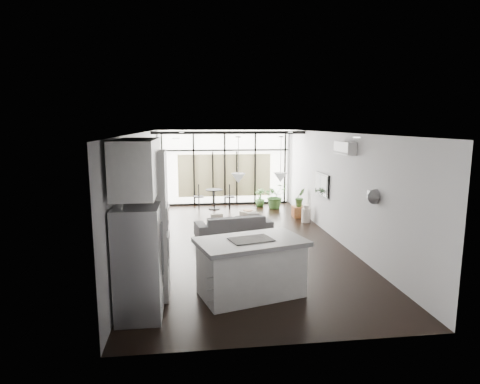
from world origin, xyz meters
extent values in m
cube|color=black|center=(0.00, 0.00, 0.00)|extent=(5.00, 10.00, 0.00)
cube|color=silver|center=(0.00, 0.00, 2.80)|extent=(5.00, 10.00, 0.00)
cube|color=silver|center=(-2.50, 0.00, 1.40)|extent=(0.02, 10.00, 2.80)
cube|color=silver|center=(2.50, 0.00, 1.40)|extent=(0.02, 10.00, 2.80)
cube|color=silver|center=(0.00, 5.00, 1.40)|extent=(5.00, 0.02, 2.80)
cube|color=silver|center=(0.00, -5.00, 1.40)|extent=(5.00, 0.02, 2.80)
cube|color=black|center=(0.00, 4.88, 1.40)|extent=(5.00, 0.20, 2.80)
cube|color=silver|center=(0.00, 4.00, 2.77)|extent=(4.70, 1.90, 0.06)
cube|color=beige|center=(0.00, 4.95, 1.10)|extent=(3.50, 0.02, 1.60)
cube|color=silver|center=(-0.25, -3.30, 0.51)|extent=(2.09, 1.57, 1.02)
cube|color=black|center=(-0.25, -3.30, 1.02)|extent=(0.84, 0.67, 0.01)
cube|color=#949499|center=(-2.11, -3.87, 0.89)|extent=(0.69, 0.86, 1.78)
cube|color=silver|center=(-2.03, -3.15, 1.29)|extent=(0.67, 0.70, 2.57)
cube|color=silver|center=(-2.12, -3.50, 2.35)|extent=(0.62, 1.75, 0.86)
cone|color=silver|center=(-0.40, -2.65, 2.02)|extent=(0.26, 0.26, 0.18)
cone|color=silver|center=(0.40, -2.65, 2.02)|extent=(0.26, 0.26, 0.18)
imported|color=#48484A|center=(-0.15, 0.49, 0.40)|extent=(2.12, 0.93, 0.80)
cube|color=brown|center=(0.21, 0.39, 0.20)|extent=(1.26, 0.42, 0.40)
cylinder|color=beige|center=(0.42, 1.78, 0.21)|extent=(0.63, 0.63, 0.42)
cube|color=brown|center=(2.25, 2.51, 0.17)|extent=(0.47, 0.47, 0.35)
imported|color=#39622B|center=(1.73, 3.95, 0.36)|extent=(1.09, 1.15, 0.71)
imported|color=#39622B|center=(1.24, 4.29, 0.19)|extent=(0.65, 0.76, 0.37)
imported|color=#39622B|center=(2.25, 2.51, 0.48)|extent=(0.50, 0.68, 0.27)
cylinder|color=beige|center=(2.25, 1.78, 0.27)|extent=(0.29, 0.29, 0.54)
cube|color=black|center=(-0.46, 4.08, 0.40)|extent=(1.75, 0.92, 0.80)
cube|color=black|center=(2.46, 1.00, 1.30)|extent=(0.05, 1.10, 0.65)
cube|color=white|center=(2.38, -0.80, 2.45)|extent=(0.22, 0.90, 0.30)
cube|color=black|center=(-2.47, -0.50, 1.55)|extent=(0.04, 0.70, 0.90)
camera|label=1|loc=(-1.29, -9.99, 3.02)|focal=30.00mm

